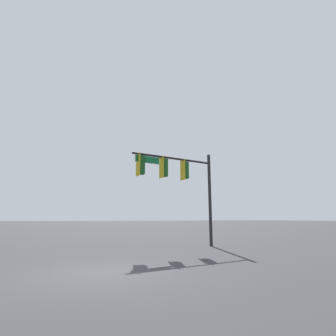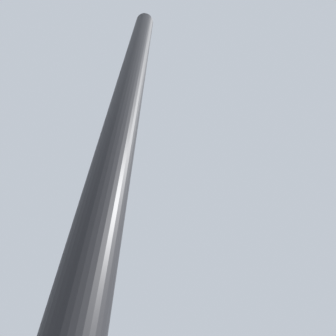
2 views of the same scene
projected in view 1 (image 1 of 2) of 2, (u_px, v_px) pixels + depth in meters
ground_plane at (102, 273)px, 8.70m from camera, size 400.00×400.00×0.00m
signal_pole_near at (179, 176)px, 16.54m from camera, size 5.78×1.10×6.10m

